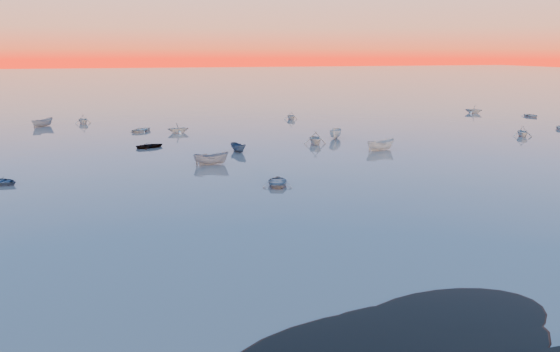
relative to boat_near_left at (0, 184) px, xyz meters
name	(u,v)px	position (x,y,z in m)	size (l,w,h in m)	color
ground	(212,109)	(30.02, 63.71, 0.00)	(600.00, 600.00, 0.00)	#6D615A
mud_lobes	(521,326)	(30.02, -37.29, 0.01)	(140.00, 6.00, 0.07)	black
moored_fleet	(260,143)	(30.02, 16.71, 0.00)	(124.00, 58.00, 1.20)	silver
boat_near_left	(0,184)	(0.00, 0.00, 0.00)	(3.79, 1.58, 0.95)	#334861
boat_near_center	(211,164)	(21.25, 4.01, 0.00)	(4.02, 1.70, 1.39)	gray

